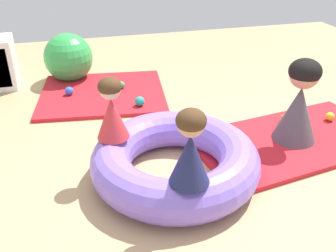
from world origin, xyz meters
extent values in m
plane|color=tan|center=(0.00, 0.00, 0.00)|extent=(8.00, 8.00, 0.00)
cube|color=red|center=(-0.40, 1.66, 0.02)|extent=(1.47, 1.32, 0.04)
cube|color=red|center=(1.09, 0.22, 0.02)|extent=(1.84, 1.16, 0.04)
torus|color=#8466E0|center=(-0.04, 0.00, 0.15)|extent=(1.25, 1.25, 0.30)
cone|color=red|center=(-0.46, 0.20, 0.46)|extent=(0.30, 0.30, 0.31)
sphere|color=#DBAD89|center=(-0.46, 0.20, 0.69)|extent=(0.16, 0.16, 0.16)
ellipsoid|color=#472D19|center=(-0.46, 0.20, 0.70)|extent=(0.17, 0.17, 0.13)
cone|color=navy|center=(-0.09, -0.46, 0.47)|extent=(0.30, 0.30, 0.33)
sphere|color=tan|center=(-0.09, -0.46, 0.71)|extent=(0.16, 0.16, 0.16)
ellipsoid|color=#472D19|center=(-0.09, -0.46, 0.72)|extent=(0.18, 0.18, 0.14)
cone|color=#4C4751|center=(1.09, 0.22, 0.28)|extent=(0.52, 0.52, 0.48)
sphere|color=tan|center=(1.09, 0.22, 0.63)|extent=(0.24, 0.24, 0.24)
ellipsoid|color=black|center=(1.09, 0.22, 0.66)|extent=(0.26, 0.26, 0.20)
sphere|color=blue|center=(-0.76, 1.67, 0.09)|extent=(0.09, 0.09, 0.09)
sphere|color=yellow|center=(1.60, 0.42, 0.08)|extent=(0.08, 0.08, 0.08)
sphere|color=green|center=(-0.18, 1.70, 0.08)|extent=(0.08, 0.08, 0.08)
sphere|color=teal|center=(-0.07, 1.20, 0.09)|extent=(0.10, 0.10, 0.10)
sphere|color=pink|center=(-0.34, 1.60, 0.09)|extent=(0.11, 0.11, 0.11)
sphere|color=orange|center=(1.17, 0.50, 0.08)|extent=(0.08, 0.08, 0.08)
sphere|color=green|center=(-0.72, 2.20, 0.28)|extent=(0.57, 0.57, 0.57)
camera|label=1|loc=(-0.69, -2.22, 1.71)|focal=40.18mm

